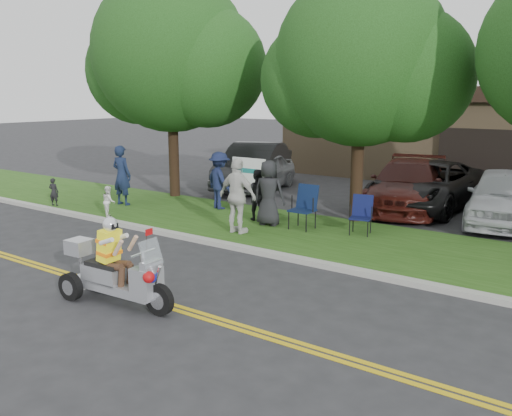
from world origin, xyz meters
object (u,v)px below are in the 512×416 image
Objects in this scene: spectator_adult_mid at (257,195)px; lawn_chair_a at (362,212)px; spectator_adult_right at (238,196)px; parked_car_left at (254,166)px; parked_car_far_right at (504,197)px; spectator_adult_left at (122,175)px; lawn_chair_b at (305,204)px; trike_scooter at (114,274)px; parked_car_far_left at (260,172)px; parked_car_right at (408,185)px; parked_car_mid at (427,185)px.

lawn_chair_a is at bearing 167.95° from spectator_adult_mid.
lawn_chair_a is 0.51× the size of spectator_adult_right.
parked_car_left is 1.15× the size of parked_car_far_right.
lawn_chair_a is 8.14m from spectator_adult_left.
lawn_chair_b is 7.27m from parked_car_left.
parked_car_left is at bearing 110.54° from trike_scooter.
parked_car_far_right is at bearing 40.80° from lawn_chair_a.
spectator_adult_right is at bearing -71.51° from parked_car_far_left.
parked_car_right is (7.76, 5.29, -0.30)m from spectator_adult_left.
parked_car_mid is (7.00, -0.07, -0.11)m from parked_car_left.
parked_car_far_left is 0.75× the size of parked_car_mid.
parked_car_left is 0.97× the size of parked_car_mid.
parked_car_right is at bearing -139.71° from spectator_adult_mid.
lawn_chair_a is at bearing -143.23° from spectator_adult_right.
spectator_adult_mid is at bearing 172.24° from lawn_chair_a.
lawn_chair_a is (1.70, 6.83, 0.12)m from trike_scooter.
spectator_adult_right is at bearing -76.47° from parked_car_left.
parked_car_right is (5.98, -0.16, 0.07)m from parked_car_far_left.
trike_scooter is 0.44× the size of parked_car_mid.
spectator_adult_mid reaches higher than lawn_chair_a.
trike_scooter is at bearing -108.88° from parked_car_right.
parked_car_left reaches higher than parked_car_far_left.
trike_scooter is 2.05× the size of lawn_chair_b.
spectator_adult_mid is at bearing -122.26° from parked_car_mid.
parked_car_left is (-5.27, 5.00, 0.12)m from lawn_chair_b.
spectator_adult_right is (-0.99, 4.99, 0.54)m from trike_scooter.
lawn_chair_b is at bearing -144.85° from parked_car_far_right.
spectator_adult_right is 0.35× the size of parked_car_mid.
parked_car_left is 0.99× the size of parked_car_right.
trike_scooter reaches higher than lawn_chair_b.
lawn_chair_a is at bearing -53.19° from parked_car_left.
parked_car_left is (-4.10, 6.49, -0.21)m from spectator_adult_right.
parked_car_far_right reaches higher than parked_car_far_left.
spectator_adult_left is at bearing -121.32° from parked_car_left.
lawn_chair_b is 0.61× the size of spectator_adult_left.
lawn_chair_b is at bearing -178.30° from spectator_adult_left.
trike_scooter is 1.24× the size of spectator_adult_left.
parked_car_far_left is (-3.15, 4.70, -0.13)m from spectator_adult_mid.
trike_scooter is 0.45× the size of parked_car_right.
lawn_chair_a is 3.15m from spectator_adult_mid.
parked_car_mid is (6.50, 0.20, 0.06)m from parked_car_far_left.
trike_scooter is 6.68m from spectator_adult_mid.
lawn_chair_a is at bearing 72.68° from trike_scooter.
spectator_adult_right is at bearing -112.18° from parked_car_mid.
spectator_adult_mid reaches higher than parked_car_right.
parked_car_far_right is at bearing -24.02° from parked_car_left.
parked_car_mid is at bearing -19.32° from parked_car_left.
parked_car_far_right is at bearing -15.43° from parked_car_far_left.
trike_scooter is 11.49m from parked_car_far_right.
lawn_chair_b is 0.80× the size of spectator_adult_mid.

